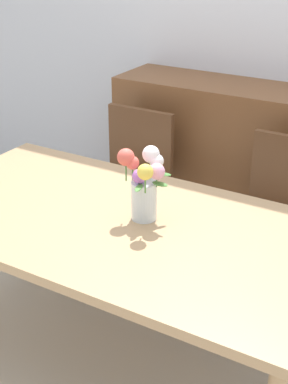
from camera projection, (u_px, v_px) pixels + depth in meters
The scene contains 7 objects.
ground_plane at pixel (121, 358), 2.62m from camera, with size 12.00×12.00×0.00m, color #B7AD99.
back_wall at pixel (264, 8), 3.25m from camera, with size 7.00×0.10×2.80m, color silver.
dining_table at pixel (118, 236), 2.33m from camera, with size 1.84×0.97×0.75m.
chair_left at pixel (131, 176), 3.25m from camera, with size 0.42×0.42×0.90m.
chair_right at pixel (281, 213), 2.83m from camera, with size 0.42×0.42×0.90m.
dresser at pixel (227, 163), 3.46m from camera, with size 1.40×0.47×1.00m.
flower_vase at pixel (144, 182), 2.24m from camera, with size 0.23×0.21×0.29m.
Camera 1 is at (1.12, -1.68, 1.85)m, focal length 52.08 mm.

